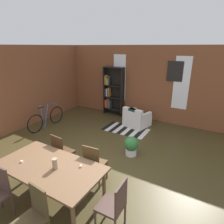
{
  "coord_description": "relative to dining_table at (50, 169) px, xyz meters",
  "views": [
    {
      "loc": [
        2.47,
        -3.06,
        2.87
      ],
      "look_at": [
        -0.11,
        1.4,
        1.07
      ],
      "focal_mm": 30.31,
      "sensor_mm": 36.0,
      "label": 1
    }
  ],
  "objects": [
    {
      "name": "armchair_white",
      "position": [
        0.02,
        4.16,
        -0.39
      ],
      "size": [
        0.95,
        0.95,
        0.75
      ],
      "color": "white",
      "rests_on": "ground"
    },
    {
      "name": "window_pane_0",
      "position": [
        -1.19,
        5.05,
        0.93
      ],
      "size": [
        0.55,
        0.02,
        1.9
      ],
      "primitive_type": "cube",
      "color": "white"
    },
    {
      "name": "bookshelf_tall",
      "position": [
        -1.44,
        4.88,
        0.34
      ],
      "size": [
        0.89,
        0.3,
        2.06
      ],
      "color": "black",
      "rests_on": "ground"
    },
    {
      "name": "tealight_candle_0",
      "position": [
        0.54,
        0.26,
        0.09
      ],
      "size": [
        0.04,
        0.04,
        0.04
      ],
      "primitive_type": "cylinder",
      "color": "silver",
      "rests_on": "dining_table"
    },
    {
      "name": "tealight_candle_1",
      "position": [
        -0.55,
        -0.19,
        0.09
      ],
      "size": [
        0.04,
        0.04,
        0.03
      ],
      "primitive_type": "cylinder",
      "color": "silver",
      "rests_on": "dining_table"
    },
    {
      "name": "dining_chair_far_left",
      "position": [
        -0.47,
        0.76,
        -0.16
      ],
      "size": [
        0.43,
        0.43,
        0.95
      ],
      "color": "#412A17",
      "rests_on": "ground"
    },
    {
      "name": "dining_chair_near_right",
      "position": [
        0.47,
        -0.76,
        -0.16
      ],
      "size": [
        0.43,
        0.43,
        0.95
      ],
      "color": "#4D3D23",
      "rests_on": "ground"
    },
    {
      "name": "window_pane_1",
      "position": [
        1.32,
        5.05,
        0.93
      ],
      "size": [
        0.55,
        0.02,
        1.9
      ],
      "primitive_type": "cube",
      "color": "white"
    },
    {
      "name": "striped_rug",
      "position": [
        -0.18,
        3.65,
        -0.67
      ],
      "size": [
        1.59,
        0.91,
        0.01
      ],
      "color": "black",
      "rests_on": "ground"
    },
    {
      "name": "vase_on_table",
      "position": [
        0.15,
        0.0,
        0.17
      ],
      "size": [
        0.1,
        0.1,
        0.2
      ],
      "primitive_type": "cylinder",
      "color": "#998466",
      "rests_on": "dining_table"
    },
    {
      "name": "framed_picture",
      "position": [
        1.05,
        5.04,
        1.34
      ],
      "size": [
        0.56,
        0.03,
        0.72
      ],
      "primitive_type": "cube",
      "color": "black"
    },
    {
      "name": "ground_plane",
      "position": [
        0.06,
        1.03,
        -0.67
      ],
      "size": [
        10.46,
        10.46,
        0.0
      ],
      "primitive_type": "plane",
      "color": "#41371C"
    },
    {
      "name": "potted_plant_by_shelf",
      "position": [
        0.69,
        2.21,
        -0.38
      ],
      "size": [
        0.39,
        0.39,
        0.54
      ],
      "color": "silver",
      "rests_on": "ground"
    },
    {
      "name": "dining_chair_far_right",
      "position": [
        0.47,
        0.76,
        -0.16
      ],
      "size": [
        0.43,
        0.43,
        0.95
      ],
      "color": "#4E371C",
      "rests_on": "ground"
    },
    {
      "name": "dining_table",
      "position": [
        0.0,
        0.0,
        0.0
      ],
      "size": [
        2.07,
        1.08,
        0.74
      ],
      "color": "brown",
      "rests_on": "ground"
    },
    {
      "name": "dining_chair_head_right",
      "position": [
        1.41,
        0.0,
        -0.16
      ],
      "size": [
        0.41,
        0.41,
        0.95
      ],
      "color": "#4A342D",
      "rests_on": "ground"
    },
    {
      "name": "back_wall_brick",
      "position": [
        0.06,
        5.12,
        0.79
      ],
      "size": [
        8.17,
        0.12,
        2.92
      ],
      "primitive_type": "cube",
      "color": "brown",
      "rests_on": "ground"
    },
    {
      "name": "bicycle_second",
      "position": [
        -2.82,
        2.38,
        -0.34
      ],
      "size": [
        0.44,
        1.69,
        0.89
      ],
      "color": "black",
      "rests_on": "ground"
    }
  ]
}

